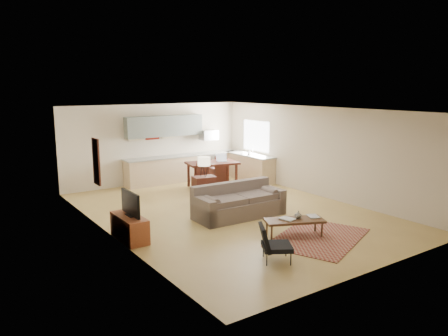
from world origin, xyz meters
TOP-DOWN VIEW (x-y plane):
  - room at (0.00, 0.00)m, footprint 9.00×9.00m
  - kitchen_counter_back at (0.90, 4.18)m, footprint 4.26×0.64m
  - kitchen_counter_right at (2.93, 3.00)m, footprint 0.64×2.26m
  - kitchen_range at (2.00, 4.18)m, footprint 0.62×0.62m
  - kitchen_microwave at (2.00, 4.20)m, footprint 0.62×0.40m
  - upper_cabinets at (0.30, 4.33)m, footprint 2.80×0.34m
  - window_right at (3.23, 3.00)m, footprint 0.02×1.40m
  - wall_art_left at (-3.21, 0.90)m, footprint 0.06×0.42m
  - triptych at (-0.10, 4.47)m, footprint 1.70×0.04m
  - rug at (0.46, -2.72)m, footprint 2.79×2.41m
  - sofa at (-0.04, -0.44)m, footprint 2.47×1.13m
  - coffee_table at (0.09, -2.33)m, footprint 1.42×1.01m
  - book_a at (-0.17, -2.27)m, footprint 0.35×0.41m
  - book_b at (0.47, -2.38)m, footprint 0.45×0.48m
  - vase at (0.21, -2.32)m, footprint 0.24×0.24m
  - armchair at (-1.16, -3.17)m, footprint 0.87×0.87m
  - tv_credenza at (-3.01, -0.46)m, footprint 0.45×1.16m
  - tv at (-2.96, -0.46)m, footprint 0.09×0.89m
  - console_table at (0.03, 1.35)m, footprint 0.69×0.51m
  - table_lamp at (0.03, 1.35)m, footprint 0.45×0.45m
  - dining_table at (1.23, 2.78)m, footprint 1.79×1.24m
  - dining_chair_near at (0.61, 2.18)m, footprint 0.48×0.50m
  - dining_chair_far at (1.85, 3.38)m, footprint 0.49×0.51m
  - laptop at (1.56, 2.67)m, footprint 0.41×0.35m
  - soap_bottle at (2.83, 2.88)m, footprint 0.09×0.10m

SIDE VIEW (x-z plane):
  - rug at x=0.46m, z-range 0.00..0.02m
  - coffee_table at x=0.09m, z-range 0.00..0.40m
  - tv_credenza at x=-3.01m, z-range 0.00..0.54m
  - armchair at x=-1.16m, z-range 0.00..0.72m
  - console_table at x=0.03m, z-range 0.00..0.74m
  - book_b at x=0.47m, z-range 0.39..0.42m
  - book_a at x=-0.17m, z-range 0.39..0.42m
  - dining_table at x=1.23m, z-range 0.00..0.83m
  - sofa at x=-0.04m, z-range 0.00..0.85m
  - kitchen_range at x=2.00m, z-range 0.00..0.90m
  - kitchen_counter_back at x=0.90m, z-range 0.00..0.92m
  - kitchen_counter_right at x=2.93m, z-range 0.00..0.92m
  - dining_chair_far at x=1.85m, z-range 0.00..0.94m
  - dining_chair_near at x=0.61m, z-range 0.00..0.94m
  - vase at x=0.21m, z-range 0.39..0.57m
  - tv at x=-2.96m, z-range 0.54..1.07m
  - laptop at x=1.56m, z-range 0.83..1.09m
  - soap_bottle at x=2.83m, z-range 0.92..1.11m
  - table_lamp at x=0.03m, z-range 0.74..1.33m
  - room at x=0.00m, z-range -3.15..5.85m
  - kitchen_microwave at x=2.00m, z-range 1.38..1.73m
  - window_right at x=3.23m, z-range 1.02..2.08m
  - wall_art_left at x=-3.21m, z-range 1.00..2.10m
  - triptych at x=-0.10m, z-range 1.50..2.00m
  - upper_cabinets at x=0.30m, z-range 1.60..2.30m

